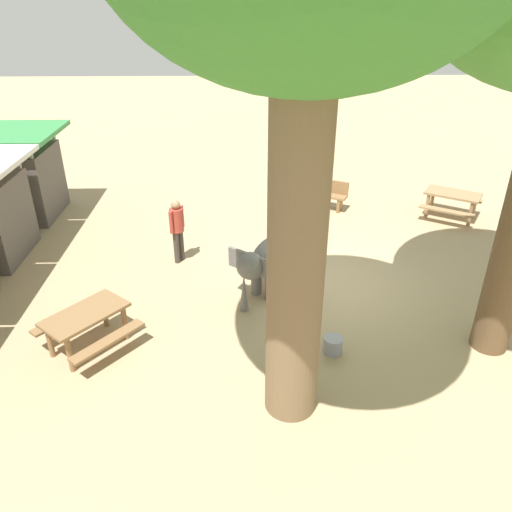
{
  "coord_description": "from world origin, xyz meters",
  "views": [
    {
      "loc": [
        -9.78,
        1.83,
        6.06
      ],
      "look_at": [
        -0.08,
        1.62,
        0.8
      ],
      "focal_mm": 35.26,
      "sensor_mm": 36.0,
      "label": 1
    }
  ],
  "objects_px": {
    "elephant": "(268,260)",
    "market_stall_green": "(22,178)",
    "feed_bucket": "(333,345)",
    "person_handler": "(177,226)",
    "picnic_table_far": "(452,199)",
    "wooden_bench": "(324,193)",
    "picnic_table_near": "(86,322)"
  },
  "relations": [
    {
      "from": "person_handler",
      "to": "wooden_bench",
      "type": "bearing_deg",
      "value": 70.27
    },
    {
      "from": "picnic_table_far",
      "to": "market_stall_green",
      "type": "relative_size",
      "value": 0.82
    },
    {
      "from": "picnic_table_near",
      "to": "elephant",
      "type": "bearing_deg",
      "value": -21.78
    },
    {
      "from": "picnic_table_far",
      "to": "wooden_bench",
      "type": "bearing_deg",
      "value": 18.66
    },
    {
      "from": "person_handler",
      "to": "feed_bucket",
      "type": "height_order",
      "value": "person_handler"
    },
    {
      "from": "elephant",
      "to": "person_handler",
      "type": "relative_size",
      "value": 1.08
    },
    {
      "from": "elephant",
      "to": "market_stall_green",
      "type": "relative_size",
      "value": 0.7
    },
    {
      "from": "elephant",
      "to": "picnic_table_near",
      "type": "xyz_separation_m",
      "value": [
        -1.85,
        3.44,
        -0.23
      ]
    },
    {
      "from": "feed_bucket",
      "to": "person_handler",
      "type": "bearing_deg",
      "value": 42.04
    },
    {
      "from": "person_handler",
      "to": "market_stall_green",
      "type": "relative_size",
      "value": 0.64
    },
    {
      "from": "market_stall_green",
      "to": "feed_bucket",
      "type": "xyz_separation_m",
      "value": [
        -6.54,
        -8.05,
        -0.98
      ]
    },
    {
      "from": "elephant",
      "to": "market_stall_green",
      "type": "xyz_separation_m",
      "value": [
        4.44,
        6.93,
        0.32
      ]
    },
    {
      "from": "elephant",
      "to": "person_handler",
      "type": "xyz_separation_m",
      "value": [
        1.5,
        2.13,
        0.13
      ]
    },
    {
      "from": "wooden_bench",
      "to": "market_stall_green",
      "type": "relative_size",
      "value": 0.57
    },
    {
      "from": "picnic_table_near",
      "to": "market_stall_green",
      "type": "bearing_deg",
      "value": 68.99
    },
    {
      "from": "elephant",
      "to": "person_handler",
      "type": "bearing_deg",
      "value": -87.32
    },
    {
      "from": "wooden_bench",
      "to": "market_stall_green",
      "type": "distance_m",
      "value": 8.89
    },
    {
      "from": "picnic_table_near",
      "to": "picnic_table_far",
      "type": "distance_m",
      "value": 10.67
    },
    {
      "from": "person_handler",
      "to": "picnic_table_near",
      "type": "relative_size",
      "value": 0.77
    },
    {
      "from": "wooden_bench",
      "to": "picnic_table_near",
      "type": "bearing_deg",
      "value": 78.64
    },
    {
      "from": "wooden_bench",
      "to": "picnic_table_far",
      "type": "distance_m",
      "value": 3.69
    },
    {
      "from": "wooden_bench",
      "to": "market_stall_green",
      "type": "xyz_separation_m",
      "value": [
        -0.37,
        8.85,
        0.67
      ]
    },
    {
      "from": "picnic_table_far",
      "to": "picnic_table_near",
      "type": "bearing_deg",
      "value": 64.97
    },
    {
      "from": "person_handler",
      "to": "picnic_table_far",
      "type": "xyz_separation_m",
      "value": [
        2.46,
        -7.64,
        -0.36
      ]
    },
    {
      "from": "elephant",
      "to": "picnic_table_near",
      "type": "height_order",
      "value": "elephant"
    },
    {
      "from": "elephant",
      "to": "feed_bucket",
      "type": "height_order",
      "value": "elephant"
    },
    {
      "from": "picnic_table_near",
      "to": "person_handler",
      "type": "bearing_deg",
      "value": 18.63
    },
    {
      "from": "feed_bucket",
      "to": "picnic_table_far",
      "type": "bearing_deg",
      "value": -35.89
    },
    {
      "from": "person_handler",
      "to": "picnic_table_near",
      "type": "bearing_deg",
      "value": -80.29
    },
    {
      "from": "wooden_bench",
      "to": "feed_bucket",
      "type": "bearing_deg",
      "value": 110.84
    },
    {
      "from": "feed_bucket",
      "to": "wooden_bench",
      "type": "bearing_deg",
      "value": -6.63
    },
    {
      "from": "wooden_bench",
      "to": "feed_bucket",
      "type": "height_order",
      "value": "wooden_bench"
    }
  ]
}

